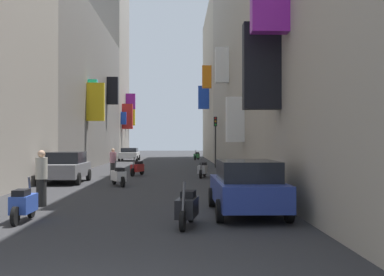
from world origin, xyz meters
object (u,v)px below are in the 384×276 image
at_px(parked_car_blue, 247,186).
at_px(pedestrian_crossing, 113,163).
at_px(parked_car_grey, 66,167).
at_px(scooter_red, 137,168).
at_px(scooter_silver, 203,169).
at_px(scooter_white, 118,176).
at_px(pedestrian_near_left, 41,178).
at_px(scooter_black, 187,207).
at_px(traffic_light_near_corner, 215,133).
at_px(scooter_blue, 24,204).
at_px(scooter_green, 197,156).
at_px(parked_car_white, 129,154).

distance_m(parked_car_blue, pedestrian_crossing, 15.89).
bearing_deg(parked_car_grey, pedestrian_crossing, 67.72).
bearing_deg(scooter_red, scooter_silver, -23.24).
height_order(scooter_white, pedestrian_near_left, pedestrian_near_left).
xyz_separation_m(scooter_black, pedestrian_crossing, (-4.07, 16.73, 0.35)).
height_order(scooter_black, scooter_silver, same).
relative_size(scooter_white, scooter_silver, 1.01).
bearing_deg(traffic_light_near_corner, scooter_blue, -105.23).
distance_m(pedestrian_crossing, pedestrian_near_left, 13.01).
bearing_deg(scooter_silver, scooter_green, 88.59).
relative_size(parked_car_white, scooter_blue, 2.28).
xyz_separation_m(scooter_green, pedestrian_near_left, (-6.39, -37.80, 0.44)).
bearing_deg(scooter_silver, scooter_white, -129.63).
height_order(scooter_blue, scooter_silver, same).
height_order(pedestrian_near_left, traffic_light_near_corner, traffic_light_near_corner).
distance_m(parked_car_white, scooter_white, 28.68).
distance_m(parked_car_grey, scooter_blue, 11.77).
bearing_deg(parked_car_white, scooter_blue, -88.22).
height_order(parked_car_grey, scooter_black, parked_car_grey).
distance_m(parked_car_blue, scooter_blue, 6.05).
distance_m(parked_car_blue, scooter_black, 2.61).
xyz_separation_m(scooter_green, scooter_blue, (-6.01, -40.73, -0.00)).
relative_size(parked_car_white, scooter_green, 2.32).
bearing_deg(scooter_blue, parked_car_blue, 10.85).
bearing_deg(scooter_black, parked_car_grey, 115.06).
distance_m(scooter_green, scooter_black, 41.56).
height_order(scooter_green, pedestrian_near_left, pedestrian_near_left).
xyz_separation_m(pedestrian_crossing, pedestrian_near_left, (-0.51, -13.00, 0.08)).
bearing_deg(scooter_red, scooter_green, 79.43).
distance_m(scooter_black, scooter_white, 11.11).
height_order(scooter_green, scooter_white, same).
bearing_deg(pedestrian_crossing, scooter_black, -76.32).
bearing_deg(scooter_silver, pedestrian_crossing, 169.40).
bearing_deg(scooter_black, scooter_blue, 169.31).
relative_size(parked_car_grey, scooter_blue, 2.23).
bearing_deg(parked_car_white, pedestrian_crossing, -86.62).
xyz_separation_m(scooter_blue, scooter_black, (4.20, -0.79, 0.00)).
relative_size(parked_car_grey, scooter_silver, 2.16).
bearing_deg(scooter_black, scooter_white, 105.67).
bearing_deg(parked_car_grey, scooter_green, 75.29).
bearing_deg(parked_car_blue, scooter_white, 118.35).
bearing_deg(parked_car_grey, scooter_black, -64.94).
bearing_deg(scooter_white, scooter_blue, -96.92).
height_order(scooter_black, pedestrian_crossing, pedestrian_crossing).
bearing_deg(scooter_blue, pedestrian_crossing, 89.53).
bearing_deg(pedestrian_crossing, traffic_light_near_corner, 54.32).
bearing_deg(parked_car_white, traffic_light_near_corner, -58.28).
height_order(parked_car_white, pedestrian_near_left, pedestrian_near_left).
bearing_deg(parked_car_grey, scooter_silver, 25.19).
distance_m(parked_car_white, scooter_blue, 38.51).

